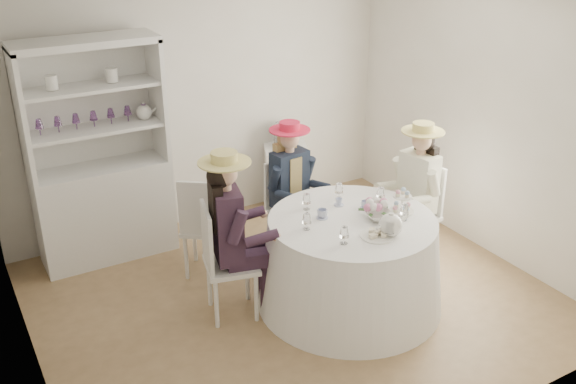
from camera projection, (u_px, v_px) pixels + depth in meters
ground at (293, 298)px, 6.01m from camera, size 4.50×4.50×0.00m
ceiling at (295, 0)px, 4.90m from camera, size 4.50×4.50×0.00m
wall_back at (201, 105)px, 7.03m from camera, size 4.50×0.00×4.50m
wall_front at (462, 271)px, 3.88m from camera, size 4.50×0.00×4.50m
wall_left at (14, 225)px, 4.43m from camera, size 0.00×4.50×4.50m
wall_right at (485, 123)px, 6.48m from camera, size 0.00×4.50×4.50m
tea_table at (350, 262)px, 5.78m from camera, size 1.69×1.69×0.85m
hutch at (102, 184)px, 6.45m from camera, size 1.49×0.91×2.25m
side_table at (286, 177)px, 7.65m from camera, size 0.65×0.65×0.77m
hatbox at (286, 136)px, 7.44m from camera, size 0.31×0.31×0.28m
guest_left at (230, 226)px, 5.44m from camera, size 0.62×0.58×1.55m
guest_mid at (291, 181)px, 6.47m from camera, size 0.53×0.55×1.44m
guest_right at (416, 185)px, 6.34m from camera, size 0.57×0.55×1.47m
spare_chair at (204, 224)px, 6.16m from camera, size 0.61×0.61×1.05m
teacup_a at (322, 214)px, 5.61m from camera, size 0.12×0.12×0.07m
teacup_b at (339, 202)px, 5.85m from camera, size 0.08×0.08×0.06m
teacup_c at (365, 205)px, 5.80m from camera, size 0.08×0.08×0.06m
flower_bowl at (379, 216)px, 5.59m from camera, size 0.29×0.29×0.06m
flower_arrangement at (374, 206)px, 5.64m from camera, size 0.20×0.20×0.07m
table_teapot at (391, 225)px, 5.31m from camera, size 0.28×0.20×0.21m
sandwich_plate at (377, 235)px, 5.31m from camera, size 0.28×0.28×0.06m
cupcake_stand at (402, 204)px, 5.71m from camera, size 0.22×0.22×0.21m
stemware_set at (353, 212)px, 5.57m from camera, size 0.94×0.95×0.15m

